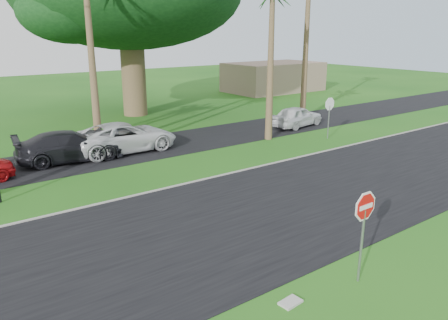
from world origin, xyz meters
TOP-DOWN VIEW (x-y plane):
  - ground at (0.00, 0.00)m, footprint 120.00×120.00m
  - road at (0.00, 2.00)m, footprint 120.00×8.00m
  - parking_strip at (0.00, 12.50)m, footprint 120.00×5.00m
  - curb at (0.00, 6.05)m, footprint 120.00×0.12m
  - stop_sign_near at (0.50, -3.00)m, footprint 1.05×0.07m
  - stop_sign_far at (12.00, 8.00)m, footprint 1.05×0.07m
  - building_far at (24.00, 26.00)m, footprint 10.00×6.00m
  - car_dark at (-2.04, 12.38)m, footprint 5.42×2.76m
  - car_minivan at (0.89, 12.47)m, footprint 5.66×2.68m
  - car_pickup at (12.91, 11.49)m, footprint 4.30×2.26m
  - utility_slab at (-1.62, -2.67)m, footprint 0.58×0.40m

SIDE VIEW (x-z plane):
  - ground at x=0.00m, z-range 0.00..0.00m
  - road at x=0.00m, z-range 0.00..0.02m
  - parking_strip at x=0.00m, z-range 0.00..0.02m
  - curb at x=0.00m, z-range 0.00..0.06m
  - utility_slab at x=-1.62m, z-range 0.00..0.06m
  - car_pickup at x=12.91m, z-range 0.00..1.40m
  - car_dark at x=-2.04m, z-range 0.00..1.51m
  - car_minivan at x=0.89m, z-range 0.00..1.56m
  - building_far at x=24.00m, z-range 0.00..3.00m
  - stop_sign_near at x=0.50m, z-range 0.46..3.09m
  - stop_sign_far at x=12.00m, z-range 0.46..3.09m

